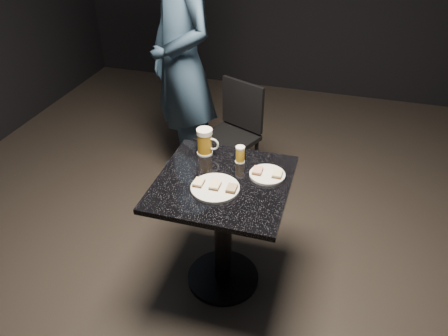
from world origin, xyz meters
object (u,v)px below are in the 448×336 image
Objects in this scene: table at (223,216)px; beer_mug at (205,142)px; plate_small at (267,175)px; plate_large at (215,188)px; beer_tumbler at (240,154)px; chair at (233,131)px; patron at (182,63)px.

beer_mug is at bearing 126.90° from table.
plate_small reaches higher than table.
beer_tumbler reaches higher than plate_large.
beer_mug is (-0.39, 0.12, 0.07)m from plate_small.
beer_mug is 0.81m from chair.
plate_small is at bearing -17.22° from beer_mug.
plate_large is at bearing -63.38° from beer_mug.
beer_tumbler is (-0.18, 0.09, 0.04)m from plate_small.
patron is 0.91m from beer_mug.
beer_mug is at bearing 162.78° from plate_small.
chair is (-0.21, 0.97, -0.01)m from table.
table is at bearing 76.95° from plate_large.
chair is at bearing 100.27° from plate_large.
beer_tumbler is at bearing 152.13° from plate_small.
chair is (-0.42, 0.86, -0.26)m from plate_small.
table is 4.75× the size of beer_mug.
table is 0.88× the size of chair.
beer_tumbler reaches higher than plate_small.
plate_small is 1.00m from chair.
plate_large is 0.36m from beer_mug.
beer_tumbler is 0.11× the size of chair.
plate_large is 0.30m from plate_small.
beer_mug reaches higher than chair.
beer_mug is at bearing 172.55° from beer_tumbler.
plate_large is 1.27m from patron.
chair reaches higher than table.
beer_mug is (0.44, -0.79, -0.14)m from patron.
plate_large is 0.29m from beer_tumbler.
patron reaches higher than table.
chair is (0.40, -0.05, -0.47)m from patron.
table is 7.65× the size of beer_tumbler.
beer_tumbler is (0.06, 0.28, 0.04)m from plate_large.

